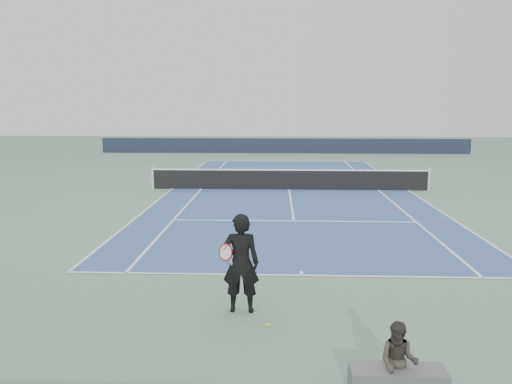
{
  "coord_description": "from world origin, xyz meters",
  "views": [
    {
      "loc": [
        -0.6,
        -22.92,
        3.89
      ],
      "look_at": [
        -1.26,
        -6.96,
        1.1
      ],
      "focal_mm": 35.0,
      "sensor_mm": 36.0,
      "label": 1
    }
  ],
  "objects_px": {
    "tennis_player": "(241,263)",
    "spectator_bench": "(398,372)",
    "tennis_net": "(289,179)",
    "tennis_ball": "(268,325)"
  },
  "relations": [
    {
      "from": "tennis_player",
      "to": "spectator_bench",
      "type": "relative_size",
      "value": 1.43
    },
    {
      "from": "tennis_net",
      "to": "spectator_bench",
      "type": "relative_size",
      "value": 9.62
    },
    {
      "from": "tennis_net",
      "to": "tennis_player",
      "type": "relative_size",
      "value": 6.73
    },
    {
      "from": "tennis_player",
      "to": "spectator_bench",
      "type": "bearing_deg",
      "value": -50.01
    },
    {
      "from": "tennis_net",
      "to": "tennis_player",
      "type": "bearing_deg",
      "value": -95.17
    },
    {
      "from": "tennis_net",
      "to": "spectator_bench",
      "type": "xyz_separation_m",
      "value": [
        1.05,
        -16.68,
        -0.14
      ]
    },
    {
      "from": "tennis_ball",
      "to": "spectator_bench",
      "type": "distance_m",
      "value": 2.78
    },
    {
      "from": "tennis_player",
      "to": "tennis_ball",
      "type": "height_order",
      "value": "tennis_player"
    },
    {
      "from": "spectator_bench",
      "to": "tennis_ball",
      "type": "bearing_deg",
      "value": 130.48
    },
    {
      "from": "tennis_net",
      "to": "tennis_player",
      "type": "xyz_separation_m",
      "value": [
        -1.26,
        -13.92,
        0.45
      ]
    }
  ]
}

